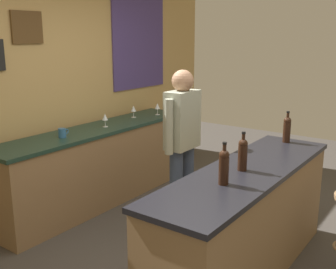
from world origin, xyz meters
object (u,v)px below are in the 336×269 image
object	(u,v)px
wine_glass_a	(105,117)
wine_glass_c	(157,107)
wine_bottle_a	(224,166)
wine_bottle_c	(287,128)
wine_glass_b	(134,109)
coffee_mug	(62,133)
bartender	(182,140)
wine_bottle_b	(243,153)

from	to	relation	value
wine_glass_a	wine_glass_c	distance (m)	0.93
wine_bottle_a	wine_bottle_c	size ratio (longest dim) A/B	1.00
wine_bottle_a	wine_glass_c	world-z (taller)	wine_bottle_a
wine_glass_a	wine_glass_b	xyz separation A→B (m)	(0.61, 0.09, 0.00)
wine_bottle_c	coffee_mug	distance (m)	2.26
bartender	wine_glass_c	xyz separation A→B (m)	(1.03, 1.09, 0.07)
wine_bottle_c	wine_glass_c	bearing A→B (deg)	76.88
wine_bottle_a	coffee_mug	distance (m)	2.05
wine_bottle_a	wine_glass_a	xyz separation A→B (m)	(0.89, 2.02, -0.05)
bartender	wine_bottle_b	xyz separation A→B (m)	(-0.44, -0.85, 0.12)
wine_bottle_a	wine_glass_c	distance (m)	2.68
wine_glass_c	bartender	bearing A→B (deg)	-133.45
wine_bottle_c	wine_glass_b	distance (m)	2.06
wine_bottle_b	wine_bottle_a	bearing A→B (deg)	-175.59
bartender	wine_bottle_b	world-z (taller)	bartender
wine_glass_c	coffee_mug	xyz separation A→B (m)	(-1.54, 0.06, -0.06)
bartender	wine_glass_b	size ratio (longest dim) A/B	10.45
wine_bottle_a	wine_glass_c	size ratio (longest dim) A/B	1.97
wine_glass_a	wine_glass_c	xyz separation A→B (m)	(0.93, -0.05, 0.00)
wine_bottle_c	wine_glass_b	xyz separation A→B (m)	(0.13, 2.06, -0.05)
wine_glass_b	wine_bottle_b	bearing A→B (deg)	-118.87
coffee_mug	wine_glass_c	bearing A→B (deg)	-2.24
wine_glass_c	coffee_mug	bearing A→B (deg)	177.76
wine_bottle_c	coffee_mug	size ratio (longest dim) A/B	2.45
bartender	wine_bottle_c	world-z (taller)	bartender
wine_bottle_b	coffee_mug	size ratio (longest dim) A/B	2.45
wine_bottle_a	wine_bottle_c	distance (m)	1.37
wine_bottle_b	wine_glass_b	size ratio (longest dim) A/B	1.97
bartender	coffee_mug	distance (m)	1.26
wine_glass_b	bartender	bearing A→B (deg)	-120.04
wine_bottle_c	wine_glass_c	size ratio (longest dim) A/B	1.97
wine_bottle_a	wine_glass_c	xyz separation A→B (m)	(1.82, 1.97, -0.05)
wine_glass_a	coffee_mug	world-z (taller)	wine_glass_a
wine_glass_a	wine_glass_c	size ratio (longest dim) A/B	1.00
wine_glass_a	wine_glass_b	bearing A→B (deg)	8.65
bartender	wine_bottle_c	size ratio (longest dim) A/B	5.29
bartender	wine_glass_c	size ratio (longest dim) A/B	10.45
wine_bottle_b	wine_glass_a	bearing A→B (deg)	74.87
wine_bottle_a	coffee_mug	size ratio (longest dim) A/B	2.45
wine_bottle_b	wine_glass_b	xyz separation A→B (m)	(1.15, 2.08, -0.05)
wine_glass_a	wine_glass_b	world-z (taller)	same
wine_bottle_c	wine_glass_a	distance (m)	2.02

